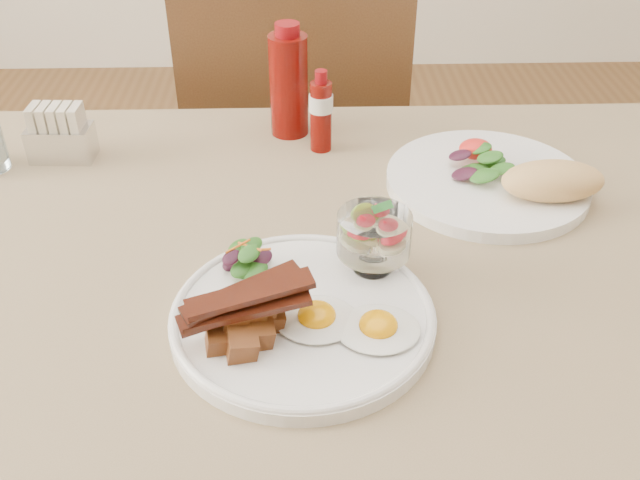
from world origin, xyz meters
TOP-DOWN VIEW (x-y plane):
  - table at (0.00, 0.00)m, footprint 1.33×0.88m
  - chair_far at (0.00, 0.66)m, footprint 0.42×0.42m
  - main_plate at (0.01, -0.09)m, footprint 0.28×0.28m
  - fried_eggs at (0.06, -0.12)m, footprint 0.17×0.12m
  - bacon_potato_pile at (-0.05, -0.13)m, footprint 0.14×0.09m
  - side_salad at (-0.05, -0.02)m, footprint 0.07×0.06m
  - fruit_cup at (0.09, -0.02)m, footprint 0.08×0.08m
  - second_plate at (0.28, 0.17)m, footprint 0.28×0.28m
  - ketchup_bottle at (-0.01, 0.35)m, footprint 0.07×0.07m
  - hot_sauce_bottle at (0.04, 0.30)m, footprint 0.05×0.05m
  - sugar_caddy at (-0.34, 0.28)m, footprint 0.09×0.05m

SIDE VIEW (x-z plane):
  - chair_far at x=0.00m, z-range 0.06..0.99m
  - table at x=0.00m, z-range 0.29..1.04m
  - main_plate at x=0.01m, z-range 0.75..0.77m
  - second_plate at x=0.28m, z-range 0.74..0.81m
  - fried_eggs at x=0.06m, z-range 0.76..0.79m
  - side_salad at x=-0.05m, z-range 0.77..0.80m
  - sugar_caddy at x=-0.34m, z-range 0.75..0.83m
  - bacon_potato_pile at x=-0.05m, z-range 0.77..0.83m
  - hot_sauce_bottle at x=0.04m, z-range 0.75..0.87m
  - fruit_cup at x=0.09m, z-range 0.77..0.86m
  - ketchup_bottle at x=-0.01m, z-range 0.75..0.92m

